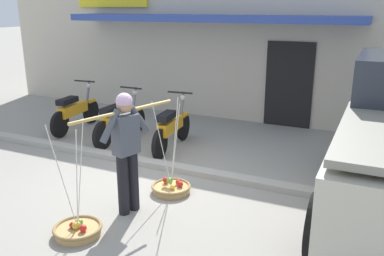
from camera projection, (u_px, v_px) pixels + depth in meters
ground_plane at (147, 184)px, 6.61m from camera, size 90.00×90.00×0.00m
sidewalk_curb at (167, 166)px, 7.20m from camera, size 20.00×0.24×0.10m
fruit_vendor at (126, 145)px, 5.44m from camera, size 0.53×1.60×1.70m
fruit_basket_left_side at (171, 187)px, 6.29m from camera, size 0.61×0.61×1.45m
fruit_basket_right_side at (78, 229)px, 5.11m from camera, size 0.61×0.61×1.45m
motorcycle_nearest_shop at (75, 111)px, 9.35m from camera, size 0.54×1.82×1.09m
motorcycle_second_in_row at (119, 120)px, 8.58m from camera, size 0.54×1.82×1.09m
motorcycle_third_in_row at (172, 128)px, 8.08m from camera, size 0.54×1.82×1.09m
storefront_building at (244, 30)px, 12.18m from camera, size 13.00×6.00×4.20m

